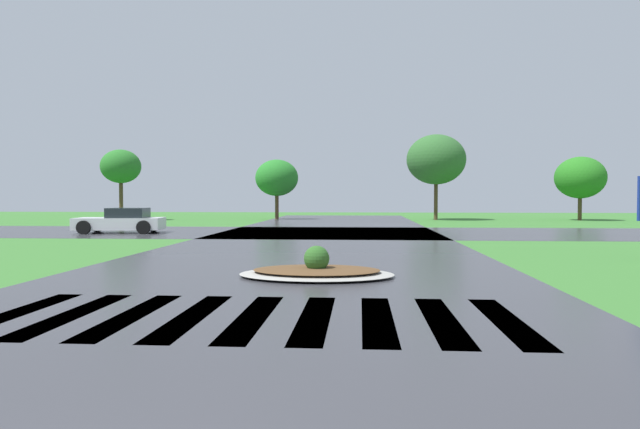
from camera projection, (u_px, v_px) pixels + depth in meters
The scene contains 6 objects.
asphalt_roadway at pixel (289, 276), 12.38m from camera, with size 10.55×80.00×0.01m, color #35353A.
asphalt_cross_road at pixel (328, 232), 27.50m from camera, with size 90.00×9.49×0.01m, color #35353A.
crosswalk_stripes at pixel (253, 317), 8.20m from camera, with size 7.65×3.29×0.01m.
median_island at pixel (317, 271), 12.32m from camera, with size 3.39×2.23×0.68m.
car_blue_compact at pixel (122, 221), 27.10m from camera, with size 4.20×2.44×1.21m.
background_treeline at pixel (401, 168), 42.06m from camera, with size 36.83×6.06×6.38m.
Camera 1 is at (1.55, -2.25, 1.75)m, focal length 31.77 mm.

